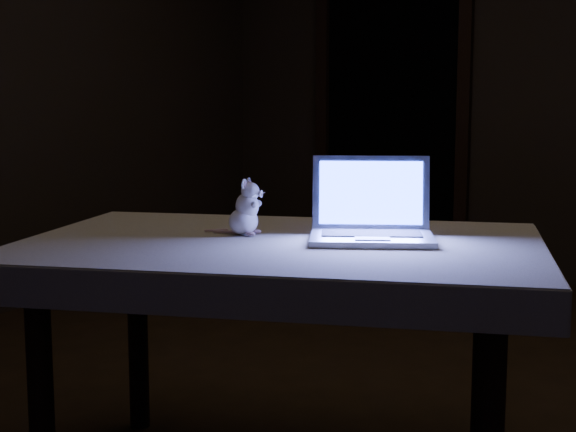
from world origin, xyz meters
The scene contains 7 objects.
floor centered at (0.00, 0.00, 0.00)m, with size 5.00×5.00×0.00m, color black.
back_wall centered at (0.00, 2.50, 1.30)m, with size 4.50×0.04×2.60m, color black.
doorway centered at (-1.10, 2.50, 1.06)m, with size 1.06×0.36×2.13m, color black, non-canonical shape.
table centered at (-0.04, -0.55, 0.34)m, with size 1.28×0.82×0.68m, color black, non-canonical shape.
tablecloth centered at (-0.01, -0.53, 0.64)m, with size 1.37×0.92×0.09m, color beige, non-canonical shape.
laptop centered at (0.18, -0.45, 0.80)m, with size 0.32×0.29×0.22m, color #A3A2A6, non-canonical shape.
plush_mouse centered at (-0.17, -0.53, 0.77)m, with size 0.11×0.11×0.16m, color white, non-canonical shape.
Camera 1 is at (1.12, -2.43, 1.06)m, focal length 52.00 mm.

